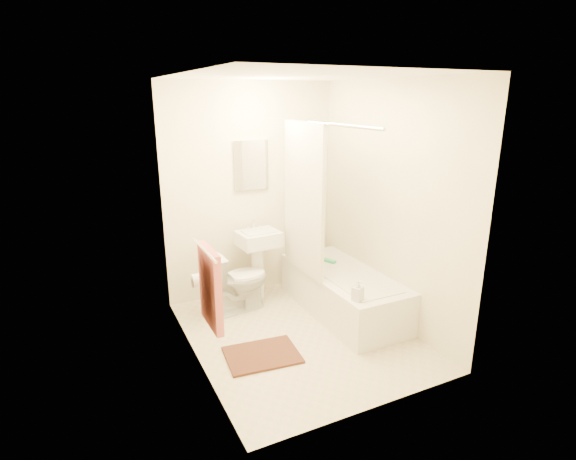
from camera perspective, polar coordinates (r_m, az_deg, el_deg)
name	(u,v)px	position (r m, az deg, el deg)	size (l,w,h in m)	color
floor	(299,334)	(4.51, 1.43, -13.12)	(2.40, 2.40, 0.00)	beige
ceiling	(301,75)	(3.91, 1.70, 19.04)	(2.40, 2.40, 0.00)	white
wall_back	(251,192)	(5.11, -4.69, 4.89)	(2.00, 0.02, 2.40)	beige
wall_left	(190,230)	(3.71, -12.29, 0.03)	(0.02, 2.40, 2.40)	beige
wall_right	(389,205)	(4.58, 12.73, 3.16)	(0.02, 2.40, 2.40)	beige
mirror	(251,165)	(5.04, -4.69, 8.19)	(0.40, 0.03, 0.55)	white
curtain_rod	(325,123)	(4.15, 4.76, 13.33)	(0.03, 0.03, 1.70)	silver
shower_curtain	(304,199)	(4.61, 2.00, 3.89)	(0.04, 0.80, 1.55)	silver
towel_bar	(204,250)	(3.52, -10.56, -2.50)	(0.02, 0.02, 0.60)	silver
towel	(210,287)	(3.64, -9.84, -7.20)	(0.06, 0.45, 0.66)	#CC7266
toilet_paper	(198,280)	(4.00, -11.30, -6.28)	(0.12, 0.12, 0.11)	white
toilet	(237,280)	(4.87, -6.47, -6.38)	(0.39, 0.69, 0.68)	white
sink	(259,262)	(5.09, -3.77, -4.11)	(0.44, 0.36, 0.87)	white
bathtub	(343,292)	(4.89, 6.97, -7.80)	(0.70, 1.59, 0.45)	silver
bath_mat	(262,355)	(4.18, -3.29, -15.54)	(0.64, 0.48, 0.02)	#512E23
soap_bottle	(358,291)	(4.15, 8.85, -7.61)	(0.09, 0.09, 0.19)	white
scrub_brush	(328,261)	(5.05, 5.07, -3.91)	(0.06, 0.19, 0.04)	#36AB6F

